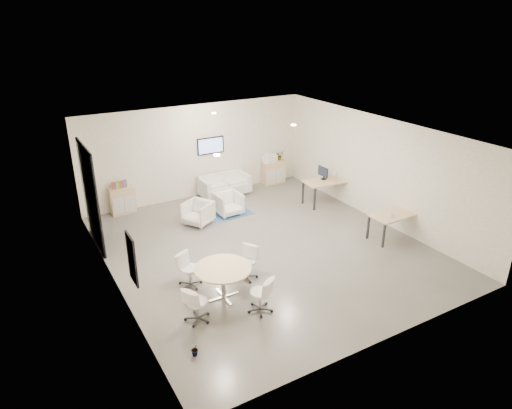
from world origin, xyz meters
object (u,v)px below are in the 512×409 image
object	(u,v)px
armchair_left	(198,212)
armchair_right	(228,203)
desk_rear	(326,183)
round_table	(223,271)
sideboard_left	(123,200)
loveseat	(224,186)
sideboard_right	(273,172)
desk_front	(394,216)

from	to	relation	value
armchair_left	armchair_right	xyz separation A→B (m)	(1.13, 0.19, -0.00)
desk_rear	round_table	xyz separation A→B (m)	(-5.48, -3.32, -0.02)
sideboard_left	loveseat	distance (m)	3.51
sideboard_left	desk_rear	xyz separation A→B (m)	(6.18, -2.56, 0.28)
sideboard_left	armchair_right	bearing A→B (deg)	-31.38
sideboard_left	armchair_left	distance (m)	2.63
sideboard_right	desk_front	distance (m)	5.62
desk_rear	desk_front	world-z (taller)	desk_rear
desk_front	sideboard_right	bearing A→B (deg)	94.30
armchair_left	round_table	xyz separation A→B (m)	(-1.06, -3.92, 0.30)
sideboard_left	sideboard_right	xyz separation A→B (m)	(5.67, -0.01, -0.00)
armchair_left	desk_rear	distance (m)	4.47
desk_front	desk_rear	bearing A→B (deg)	89.57
loveseat	desk_front	xyz separation A→B (m)	(2.73, -5.38, 0.32)
armchair_left	desk_rear	xyz separation A→B (m)	(4.42, -0.60, 0.32)
sideboard_left	sideboard_right	distance (m)	5.67
loveseat	armchair_right	distance (m)	1.67
armchair_right	desk_front	bearing A→B (deg)	-51.53
sideboard_left	desk_front	xyz separation A→B (m)	(6.22, -5.60, 0.24)
desk_front	sideboard_left	bearing A→B (deg)	136.70
loveseat	desk_front	bearing A→B (deg)	-65.38
armchair_left	sideboard_left	bearing A→B (deg)	-169.22
loveseat	round_table	bearing A→B (deg)	-118.57
armchair_left	desk_front	bearing A→B (deg)	19.58
desk_front	round_table	distance (m)	5.54
armchair_right	desk_rear	world-z (taller)	desk_rear
armchair_left	desk_rear	size ratio (longest dim) A/B	0.50
armchair_left	armchair_right	bearing A→B (deg)	68.31
loveseat	armchair_left	size ratio (longest dim) A/B	2.23
sideboard_left	desk_rear	bearing A→B (deg)	-22.47
sideboard_right	desk_front	bearing A→B (deg)	-84.36
armchair_right	desk_front	size ratio (longest dim) A/B	0.55
armchair_left	sideboard_right	bearing A→B (deg)	85.22
loveseat	armchair_right	size ratio (longest dim) A/B	2.24
sideboard_right	loveseat	distance (m)	2.19
sideboard_right	armchair_right	size ratio (longest dim) A/B	1.10
sideboard_left	armchair_left	world-z (taller)	sideboard_left
armchair_left	round_table	size ratio (longest dim) A/B	0.62
desk_rear	sideboard_left	bearing A→B (deg)	162.84
armchair_right	round_table	size ratio (longest dim) A/B	0.62
armchair_left	desk_front	size ratio (longest dim) A/B	0.55
sideboard_left	loveseat	world-z (taller)	sideboard_left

